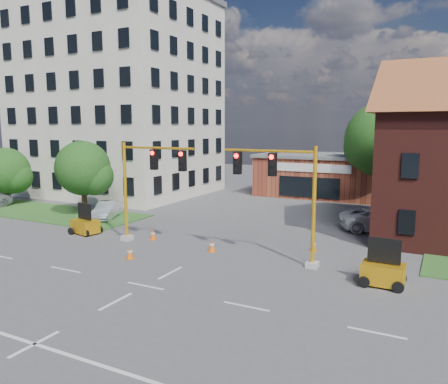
{
  "coord_description": "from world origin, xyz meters",
  "views": [
    {
      "loc": [
        11.77,
        -15.21,
        7.14
      ],
      "look_at": [
        -1.11,
        10.0,
        2.89
      ],
      "focal_mm": 35.0,
      "sensor_mm": 36.0,
      "label": 1
    }
  ],
  "objects_px": {
    "signal_mast_west": "(146,180)",
    "trailer_west": "(85,225)",
    "trailer_east": "(383,272)",
    "pickup_white": "(382,220)",
    "signal_mast_east": "(283,190)"
  },
  "relations": [
    {
      "from": "trailer_west",
      "to": "trailer_east",
      "type": "distance_m",
      "value": 19.13
    },
    {
      "from": "trailer_west",
      "to": "signal_mast_east",
      "type": "bearing_deg",
      "value": 11.56
    },
    {
      "from": "signal_mast_west",
      "to": "pickup_white",
      "type": "xyz_separation_m",
      "value": [
        12.45,
        10.0,
        -3.13
      ]
    },
    {
      "from": "trailer_east",
      "to": "pickup_white",
      "type": "xyz_separation_m",
      "value": [
        -1.46,
        11.05,
        0.13
      ]
    },
    {
      "from": "signal_mast_east",
      "to": "trailer_east",
      "type": "bearing_deg",
      "value": -11.38
    },
    {
      "from": "signal_mast_west",
      "to": "pickup_white",
      "type": "height_order",
      "value": "signal_mast_west"
    },
    {
      "from": "trailer_west",
      "to": "pickup_white",
      "type": "height_order",
      "value": "trailer_west"
    },
    {
      "from": "trailer_west",
      "to": "signal_mast_west",
      "type": "bearing_deg",
      "value": 11.43
    },
    {
      "from": "signal_mast_west",
      "to": "signal_mast_east",
      "type": "xyz_separation_m",
      "value": [
        8.71,
        0.0,
        0.0
      ]
    },
    {
      "from": "signal_mast_west",
      "to": "trailer_east",
      "type": "distance_m",
      "value": 14.33
    },
    {
      "from": "trailer_west",
      "to": "trailer_east",
      "type": "xyz_separation_m",
      "value": [
        19.1,
        -1.07,
        0.03
      ]
    },
    {
      "from": "signal_mast_west",
      "to": "trailer_west",
      "type": "bearing_deg",
      "value": 179.8
    },
    {
      "from": "trailer_east",
      "to": "pickup_white",
      "type": "distance_m",
      "value": 11.15
    },
    {
      "from": "trailer_west",
      "to": "trailer_east",
      "type": "bearing_deg",
      "value": 8.44
    },
    {
      "from": "signal_mast_west",
      "to": "trailer_west",
      "type": "height_order",
      "value": "signal_mast_west"
    }
  ]
}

